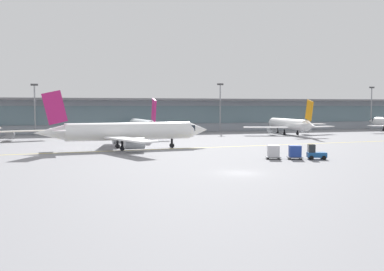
% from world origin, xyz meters
% --- Properties ---
extents(ground_plane, '(400.00, 400.00, 0.00)m').
position_xyz_m(ground_plane, '(0.00, 0.00, 0.00)').
color(ground_plane, gray).
extents(taxiway_centreline_stripe, '(109.76, 8.04, 0.01)m').
position_xyz_m(taxiway_centreline_stripe, '(-7.64, 28.35, 0.00)').
color(taxiway_centreline_stripe, yellow).
rests_on(taxiway_centreline_stripe, ground_plane).
extents(terminal_concourse, '(228.68, 11.00, 9.60)m').
position_xyz_m(terminal_concourse, '(0.00, 80.53, 4.92)').
color(terminal_concourse, '#8C939E').
rests_on(terminal_concourse, ground_plane).
extents(gate_airplane_2, '(25.77, 27.71, 9.18)m').
position_xyz_m(gate_airplane_2, '(-0.19, 59.15, 2.75)').
color(gate_airplane_2, white).
rests_on(gate_airplane_2, ground_plane).
extents(gate_airplane_3, '(25.23, 27.19, 9.00)m').
position_xyz_m(gate_airplane_3, '(37.63, 56.18, 2.70)').
color(gate_airplane_3, white).
rests_on(gate_airplane_3, ground_plane).
extents(taxiing_regional_jet, '(30.36, 28.16, 10.05)m').
position_xyz_m(taxiing_regional_jet, '(-8.03, 30.32, 3.01)').
color(taxiing_regional_jet, white).
rests_on(taxiing_regional_jet, ground_plane).
extents(baggage_tug, '(2.93, 2.34, 2.10)m').
position_xyz_m(baggage_tug, '(15.01, 8.47, 0.89)').
color(baggage_tug, '#194C8C').
rests_on(baggage_tug, ground_plane).
extents(cargo_dolly_lead, '(2.53, 2.25, 1.94)m').
position_xyz_m(cargo_dolly_lead, '(12.41, 9.47, 1.05)').
color(cargo_dolly_lead, '#595B60').
rests_on(cargo_dolly_lead, ground_plane).
extents(cargo_dolly_trailing, '(2.53, 2.25, 1.94)m').
position_xyz_m(cargo_dolly_trailing, '(9.60, 10.54, 1.05)').
color(cargo_dolly_trailing, '#595B60').
rests_on(cargo_dolly_trailing, ground_plane).
extents(apron_light_mast_1, '(1.80, 0.36, 13.10)m').
position_xyz_m(apron_light_mast_1, '(-25.44, 72.96, 7.23)').
color(apron_light_mast_1, gray).
rests_on(apron_light_mast_1, ground_plane).
extents(apron_light_mast_2, '(1.80, 0.36, 13.86)m').
position_xyz_m(apron_light_mast_2, '(24.34, 71.68, 7.61)').
color(apron_light_mast_2, gray).
rests_on(apron_light_mast_2, ground_plane).
extents(apron_light_mast_3, '(1.80, 0.36, 13.62)m').
position_xyz_m(apron_light_mast_3, '(76.23, 72.41, 7.49)').
color(apron_light_mast_3, gray).
rests_on(apron_light_mast_3, ground_plane).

